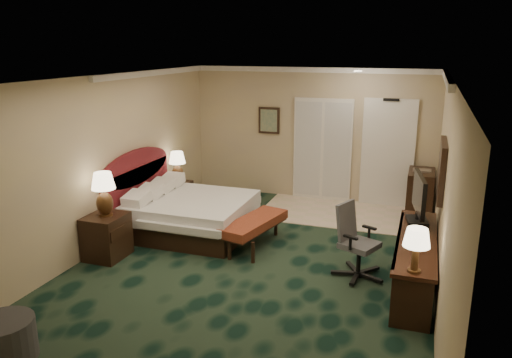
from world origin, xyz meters
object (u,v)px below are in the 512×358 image
(desk_chair, at_px, (360,242))
(ottoman, at_px, (5,340))
(lamp_far, at_px, (177,167))
(minibar, at_px, (420,194))
(bed, at_px, (193,215))
(tv, at_px, (419,199))
(bed_bench, at_px, (254,233))
(desk, at_px, (415,263))
(nightstand_far, at_px, (178,196))
(nightstand_near, at_px, (107,236))
(lamp_near, at_px, (104,194))

(desk_chair, bearing_deg, ottoman, -112.38)
(lamp_far, distance_m, minibar, 4.62)
(bed, bearing_deg, lamp_far, 127.68)
(tv, relative_size, minibar, 1.00)
(bed_bench, relative_size, ottoman, 2.24)
(ottoman, height_order, tv, tv)
(desk, height_order, tv, tv)
(tv, xyz_separation_m, desk_chair, (-0.72, -0.61, -0.51))
(nightstand_far, distance_m, desk, 4.88)
(nightstand_near, height_order, lamp_far, lamp_far)
(ottoman, height_order, minibar, minibar)
(lamp_far, height_order, bed_bench, lamp_far)
(lamp_far, xyz_separation_m, tv, (4.48, -1.26, 0.18))
(lamp_far, xyz_separation_m, ottoman, (0.60, -4.96, -0.62))
(nightstand_far, bearing_deg, lamp_near, -88.62)
(nightstand_near, bearing_deg, lamp_near, 67.55)
(nightstand_near, bearing_deg, nightstand_far, 91.21)
(tv, bearing_deg, nightstand_near, -173.90)
(nightstand_near, distance_m, desk, 4.47)
(nightstand_near, distance_m, desk_chair, 3.75)
(bed_bench, relative_size, tv, 1.55)
(desk_chair, bearing_deg, tv, 63.76)
(nightstand_near, height_order, bed_bench, nightstand_near)
(bed, xyz_separation_m, minibar, (3.67, 2.09, 0.14))
(minibar, bearing_deg, ottoman, -123.04)
(nightstand_far, xyz_separation_m, lamp_far, (-0.01, 0.03, 0.57))
(lamp_far, distance_m, desk, 4.92)
(nightstand_far, height_order, minibar, minibar)
(tv, bearing_deg, lamp_far, 155.35)
(lamp_far, bearing_deg, bed, -52.32)
(lamp_far, bearing_deg, nightstand_near, -88.58)
(tv, bearing_deg, minibar, 80.85)
(nightstand_far, xyz_separation_m, ottoman, (0.59, -4.94, -0.05))
(ottoman, height_order, desk, desk)
(bed_bench, distance_m, desk_chair, 1.83)
(bed, xyz_separation_m, desk_chair, (2.94, -0.81, 0.22))
(tv, bearing_deg, ottoman, -145.31)
(nightstand_far, distance_m, tv, 4.70)
(desk_chair, bearing_deg, bed_bench, -173.98)
(ottoman, distance_m, desk, 4.95)
(bed_bench, distance_m, minibar, 3.41)
(bed_bench, height_order, minibar, minibar)
(minibar, bearing_deg, desk_chair, -104.12)
(minibar, bearing_deg, nightstand_near, -141.93)
(desk, relative_size, desk_chair, 2.27)
(tv, bearing_deg, desk_chair, -148.49)
(desk, xyz_separation_m, tv, (-0.02, 0.66, 0.68))
(ottoman, height_order, desk_chair, desk_chair)
(desk, xyz_separation_m, minibar, (-0.01, 2.95, 0.10))
(desk_chair, bearing_deg, nightstand_far, 177.10)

